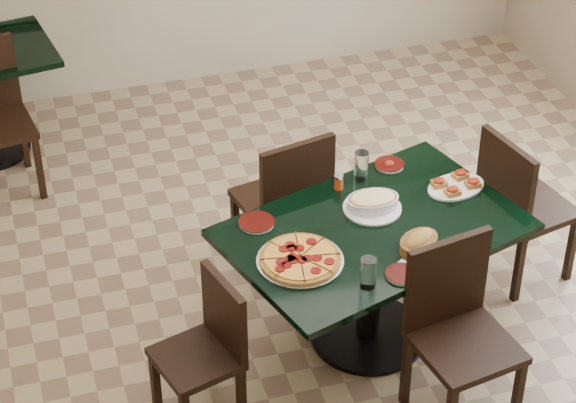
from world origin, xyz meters
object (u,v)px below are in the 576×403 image
object	(u,v)px
bread_basket	(419,242)
main_table	(372,255)
chair_right	(518,201)
bruschetta_platter	(456,184)
chair_near	(457,322)
chair_left	(209,344)
pepperoni_pizza	(300,259)
chair_far	(288,197)
lasagna_casserole	(373,202)

from	to	relation	value
bread_basket	main_table	bearing A→B (deg)	91.03
chair_right	bruschetta_platter	size ratio (longest dim) A/B	2.54
main_table	chair_near	distance (m)	0.63
chair_near	bruschetta_platter	distance (m)	0.88
chair_left	main_table	bearing A→B (deg)	90.43
pepperoni_pizza	bruschetta_platter	world-z (taller)	bruschetta_platter
bread_basket	chair_far	bearing A→B (deg)	82.86
chair_far	chair_left	distance (m)	1.16
chair_near	chair_right	distance (m)	1.12
pepperoni_pizza	bread_basket	xyz separation A→B (m)	(0.59, -0.07, 0.02)
chair_right	chair_left	xyz separation A→B (m)	(-1.90, -0.54, -0.09)
main_table	bruschetta_platter	xyz separation A→B (m)	(0.54, 0.20, 0.21)
bread_basket	bruschetta_platter	xyz separation A→B (m)	(0.39, 0.43, -0.02)
main_table	chair_left	size ratio (longest dim) A/B	2.12
bread_basket	bruschetta_platter	size ratio (longest dim) A/B	0.74
bruschetta_platter	chair_left	bearing A→B (deg)	-175.63
main_table	bruschetta_platter	size ratio (longest dim) A/B	4.52
bruschetta_platter	chair_right	bearing A→B (deg)	-5.38
chair_near	chair_right	size ratio (longest dim) A/B	1.02
chair_far	lasagna_casserole	xyz separation A→B (m)	(0.31, -0.51, 0.26)
chair_far	chair_right	world-z (taller)	chair_far
chair_far	chair_near	xyz separation A→B (m)	(0.49, -1.24, 0.01)
lasagna_casserole	bread_basket	size ratio (longest dim) A/B	1.10
main_table	chair_left	bearing A→B (deg)	178.94
main_table	chair_far	world-z (taller)	chair_far
main_table	chair_near	bearing A→B (deg)	-86.85
chair_left	bruschetta_platter	bearing A→B (deg)	91.84
chair_near	pepperoni_pizza	world-z (taller)	chair_near
chair_left	lasagna_casserole	size ratio (longest dim) A/B	2.61
chair_right	pepperoni_pizza	bearing A→B (deg)	93.80
lasagna_casserole	bruschetta_platter	distance (m)	0.50
main_table	chair_right	size ratio (longest dim) A/B	1.78
main_table	bread_basket	xyz separation A→B (m)	(0.15, -0.23, 0.22)
chair_left	lasagna_casserole	bearing A→B (deg)	97.34
chair_near	chair_left	distance (m)	1.21
chair_left	bruschetta_platter	distance (m)	1.59
lasagna_casserole	bread_basket	distance (m)	0.39
lasagna_casserole	chair_near	bearing A→B (deg)	-73.93
pepperoni_pizza	bread_basket	distance (m)	0.60
chair_far	bread_basket	world-z (taller)	chair_far
chair_near	lasagna_casserole	bearing A→B (deg)	93.28
main_table	chair_far	bearing A→B (deg)	94.35
bread_basket	lasagna_casserole	bearing A→B (deg)	73.21
chair_near	bread_basket	world-z (taller)	chair_near
chair_far	lasagna_casserole	world-z (taller)	chair_far
main_table	lasagna_casserole	xyz separation A→B (m)	(0.05, 0.15, 0.23)
pepperoni_pizza	lasagna_casserole	xyz separation A→B (m)	(0.49, 0.31, 0.03)
chair_right	bruschetta_platter	distance (m)	0.49
chair_far	lasagna_casserole	distance (m)	0.65
chair_far	bruschetta_platter	distance (m)	0.95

